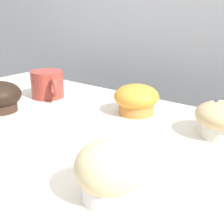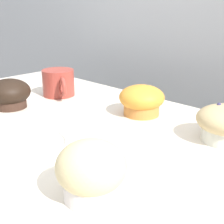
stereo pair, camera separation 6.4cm
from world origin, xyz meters
name	(u,v)px [view 2 (the right image)]	position (x,y,z in m)	size (l,w,h in m)	color
wall_back	(191,80)	(0.00, 0.60, 0.90)	(3.20, 0.10, 1.80)	#B2B7BC
muffin_front_center	(91,171)	(0.28, -0.14, 0.95)	(0.10, 0.10, 0.09)	silver
muffin_back_left	(142,100)	(0.11, 0.18, 0.94)	(0.11, 0.11, 0.07)	#CA7D38
muffin_front_left	(9,94)	(-0.16, -0.02, 0.94)	(0.11, 0.11, 0.08)	#39241B
coffee_cup	(59,82)	(-0.17, 0.14, 0.95)	(0.13, 0.09, 0.08)	#99382D
serving_plate	(15,146)	(0.06, -0.13, 0.91)	(0.20, 0.20, 0.01)	beige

